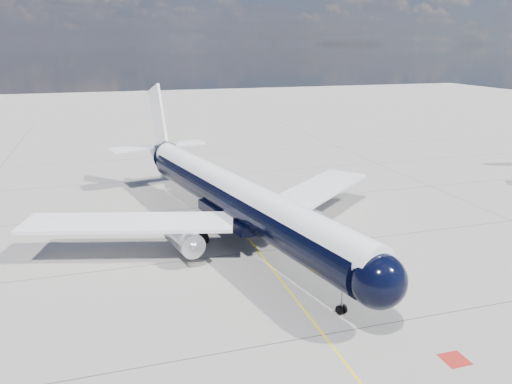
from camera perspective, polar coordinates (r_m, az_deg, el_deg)
The scene contains 4 objects.
ground at distance 66.59m, azimuth -4.82°, elevation -0.27°, with size 320.00×320.00×0.00m, color #99978E.
taxiway_centerline at distance 61.93m, azimuth -3.83°, elevation -1.55°, with size 0.16×160.00×0.01m, color yellow.
red_marking at distance 35.63m, azimuth 21.75°, elevation -17.35°, with size 1.60×1.60×0.01m, color maroon.
main_airliner at distance 50.79m, azimuth -2.87°, elevation -0.38°, with size 39.64×48.93×14.27m.
Camera 1 is at (-13.23, -32.39, 19.18)m, focal length 35.00 mm.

